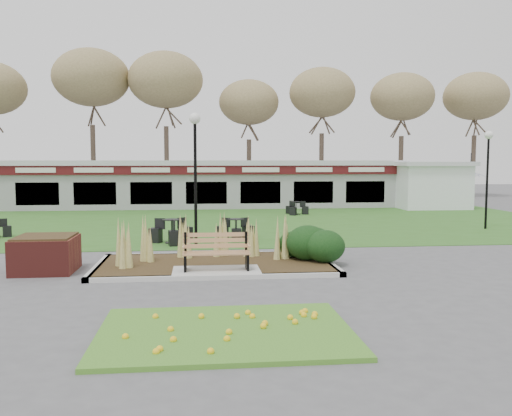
{
  "coord_description": "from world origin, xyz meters",
  "views": [
    {
      "loc": [
        -0.41,
        -13.39,
        2.88
      ],
      "look_at": [
        1.2,
        2.0,
        1.53
      ],
      "focal_mm": 38.0,
      "sensor_mm": 36.0,
      "label": 1
    }
  ],
  "objects": [
    {
      "name": "patio_umbrella",
      "position": [
        16.0,
        18.0,
        1.42
      ],
      "size": [
        2.17,
        2.2,
        2.24
      ],
      "color": "black",
      "rests_on": "ground"
    },
    {
      "name": "lamp_post_far_right",
      "position": [
        11.59,
        8.16,
        3.0
      ],
      "size": [
        0.34,
        0.34,
        4.12
      ],
      "color": "black",
      "rests_on": "ground"
    },
    {
      "name": "ground",
      "position": [
        0.0,
        0.0,
        0.0
      ],
      "size": [
        100.0,
        100.0,
        0.0
      ],
      "primitive_type": "plane",
      "color": "#515154",
      "rests_on": "ground"
    },
    {
      "name": "planting_bed",
      "position": [
        1.27,
        1.35,
        0.37
      ],
      "size": [
        6.75,
        3.4,
        1.27
      ],
      "color": "black",
      "rests_on": "ground"
    },
    {
      "name": "bistro_set_a",
      "position": [
        -1.38,
        5.5,
        0.3
      ],
      "size": [
        1.55,
        1.49,
        0.84
      ],
      "color": "black",
      "rests_on": "ground"
    },
    {
      "name": "tree_backdrop",
      "position": [
        0.0,
        28.0,
        8.36
      ],
      "size": [
        47.24,
        5.24,
        10.36
      ],
      "color": "#47382B",
      "rests_on": "ground"
    },
    {
      "name": "park_bench",
      "position": [
        0.0,
        0.25,
        0.59
      ],
      "size": [
        1.7,
        0.66,
        0.93
      ],
      "color": "#9E7C47",
      "rests_on": "ground"
    },
    {
      "name": "car_black",
      "position": [
        -9.71,
        26.57,
        0.68
      ],
      "size": [
        4.31,
        2.23,
        1.35
      ],
      "primitive_type": "imported",
      "rotation": [
        0.0,
        0.0,
        1.37
      ],
      "color": "black",
      "rests_on": "ground"
    },
    {
      "name": "bistro_set_d",
      "position": [
        0.9,
        6.18,
        0.27
      ],
      "size": [
        1.42,
        1.24,
        0.75
      ],
      "color": "black",
      "rests_on": "ground"
    },
    {
      "name": "lawn",
      "position": [
        0.0,
        12.0,
        0.01
      ],
      "size": [
        34.0,
        16.0,
        0.02
      ],
      "primitive_type": "cube",
      "color": "#30601E",
      "rests_on": "ground"
    },
    {
      "name": "service_hut",
      "position": [
        13.5,
        18.0,
        1.45
      ],
      "size": [
        4.4,
        3.4,
        2.83
      ],
      "color": "white",
      "rests_on": "ground"
    },
    {
      "name": "lamp_post_mid_right",
      "position": [
        -0.54,
        4.68,
        3.24
      ],
      "size": [
        0.37,
        0.37,
        4.45
      ],
      "color": "black",
      "rests_on": "ground"
    },
    {
      "name": "brick_planter",
      "position": [
        -4.4,
        1.0,
        0.48
      ],
      "size": [
        1.5,
        1.5,
        0.95
      ],
      "color": "maroon",
      "rests_on": "ground"
    },
    {
      "name": "bistro_set_c",
      "position": [
        4.72,
        15.03,
        0.25
      ],
      "size": [
        1.15,
        1.29,
        0.69
      ],
      "color": "black",
      "rests_on": "ground"
    },
    {
      "name": "flower_bed",
      "position": [
        0.0,
        -4.6,
        0.07
      ],
      "size": [
        4.2,
        3.0,
        0.16
      ],
      "color": "#3C7722",
      "rests_on": "ground"
    },
    {
      "name": "food_pavilion",
      "position": [
        0.0,
        19.96,
        1.48
      ],
      "size": [
        24.6,
        3.4,
        2.9
      ],
      "color": "#98989B",
      "rests_on": "ground"
    }
  ]
}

